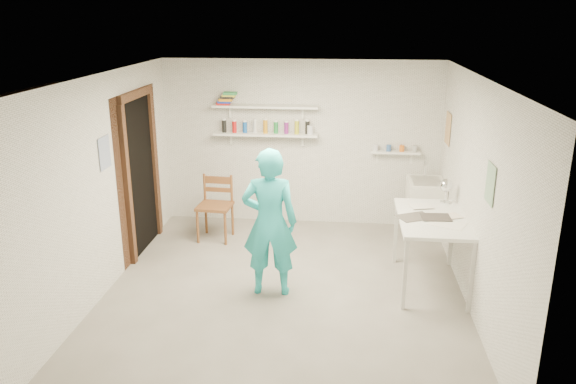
# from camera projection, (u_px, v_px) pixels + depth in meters

# --- Properties ---
(floor) EXTENTS (4.00, 4.50, 0.02)m
(floor) POSITION_uv_depth(u_px,v_px,m) (284.00, 291.00, 6.39)
(floor) COLOR slate
(floor) RESTS_ON ground
(ceiling) EXTENTS (4.00, 4.50, 0.02)m
(ceiling) POSITION_uv_depth(u_px,v_px,m) (284.00, 76.00, 5.65)
(ceiling) COLOR silver
(ceiling) RESTS_ON wall_back
(wall_back) EXTENTS (4.00, 0.02, 2.40)m
(wall_back) POSITION_uv_depth(u_px,v_px,m) (301.00, 143.00, 8.16)
(wall_back) COLOR silver
(wall_back) RESTS_ON ground
(wall_front) EXTENTS (4.00, 0.02, 2.40)m
(wall_front) POSITION_uv_depth(u_px,v_px,m) (249.00, 289.00, 3.88)
(wall_front) COLOR silver
(wall_front) RESTS_ON ground
(wall_left) EXTENTS (0.02, 4.50, 2.40)m
(wall_left) POSITION_uv_depth(u_px,v_px,m) (104.00, 184.00, 6.21)
(wall_left) COLOR silver
(wall_left) RESTS_ON ground
(wall_right) EXTENTS (0.02, 4.50, 2.40)m
(wall_right) POSITION_uv_depth(u_px,v_px,m) (476.00, 196.00, 5.82)
(wall_right) COLOR silver
(wall_right) RESTS_ON ground
(doorway_recess) EXTENTS (0.02, 0.90, 2.00)m
(doorway_recess) POSITION_uv_depth(u_px,v_px,m) (140.00, 176.00, 7.26)
(doorway_recess) COLOR black
(doorway_recess) RESTS_ON wall_left
(corridor_box) EXTENTS (1.40, 1.50, 2.10)m
(corridor_box) POSITION_uv_depth(u_px,v_px,m) (87.00, 170.00, 7.32)
(corridor_box) COLOR brown
(corridor_box) RESTS_ON ground
(door_lintel) EXTENTS (0.06, 1.05, 0.10)m
(door_lintel) POSITION_uv_depth(u_px,v_px,m) (135.00, 94.00, 6.94)
(door_lintel) COLOR brown
(door_lintel) RESTS_ON wall_left
(door_jamb_near) EXTENTS (0.06, 0.10, 2.00)m
(door_jamb_near) POSITION_uv_depth(u_px,v_px,m) (128.00, 187.00, 6.79)
(door_jamb_near) COLOR brown
(door_jamb_near) RESTS_ON ground
(door_jamb_far) EXTENTS (0.06, 0.10, 2.00)m
(door_jamb_far) POSITION_uv_depth(u_px,v_px,m) (155.00, 166.00, 7.74)
(door_jamb_far) COLOR brown
(door_jamb_far) RESTS_ON ground
(shelf_lower) EXTENTS (1.50, 0.22, 0.03)m
(shelf_lower) POSITION_uv_depth(u_px,v_px,m) (266.00, 134.00, 8.04)
(shelf_lower) COLOR white
(shelf_lower) RESTS_ON wall_back
(shelf_upper) EXTENTS (1.50, 0.22, 0.03)m
(shelf_upper) POSITION_uv_depth(u_px,v_px,m) (265.00, 106.00, 7.91)
(shelf_upper) COLOR white
(shelf_upper) RESTS_ON wall_back
(ledge_shelf) EXTENTS (0.70, 0.14, 0.03)m
(ledge_shelf) POSITION_uv_depth(u_px,v_px,m) (395.00, 152.00, 7.97)
(ledge_shelf) COLOR white
(ledge_shelf) RESTS_ON wall_back
(poster_left) EXTENTS (0.01, 0.28, 0.36)m
(poster_left) POSITION_uv_depth(u_px,v_px,m) (105.00, 153.00, 6.15)
(poster_left) COLOR #334C7F
(poster_left) RESTS_ON wall_left
(poster_right_a) EXTENTS (0.01, 0.34, 0.42)m
(poster_right_a) POSITION_uv_depth(u_px,v_px,m) (448.00, 129.00, 7.42)
(poster_right_a) COLOR #995933
(poster_right_a) RESTS_ON wall_right
(poster_right_b) EXTENTS (0.01, 0.30, 0.38)m
(poster_right_b) POSITION_uv_depth(u_px,v_px,m) (490.00, 184.00, 5.21)
(poster_right_b) COLOR #3F724C
(poster_right_b) RESTS_ON wall_right
(belfast_sink) EXTENTS (0.48, 0.60, 0.30)m
(belfast_sink) POSITION_uv_depth(u_px,v_px,m) (426.00, 191.00, 7.61)
(belfast_sink) COLOR white
(belfast_sink) RESTS_ON wall_right
(man) EXTENTS (0.63, 0.43, 1.67)m
(man) POSITION_uv_depth(u_px,v_px,m) (270.00, 223.00, 6.11)
(man) COLOR #26B9BE
(man) RESTS_ON ground
(wall_clock) EXTENTS (0.30, 0.05, 0.30)m
(wall_clock) POSITION_uv_depth(u_px,v_px,m) (273.00, 192.00, 6.23)
(wall_clock) COLOR #CAB78A
(wall_clock) RESTS_ON man
(wooden_chair) EXTENTS (0.48, 0.46, 0.96)m
(wooden_chair) POSITION_uv_depth(u_px,v_px,m) (215.00, 206.00, 7.69)
(wooden_chair) COLOR brown
(wooden_chair) RESTS_ON ground
(work_table) EXTENTS (0.76, 1.26, 0.84)m
(work_table) POSITION_uv_depth(u_px,v_px,m) (430.00, 252.00, 6.38)
(work_table) COLOR silver
(work_table) RESTS_ON ground
(desk_lamp) EXTENTS (0.16, 0.16, 0.16)m
(desk_lamp) POSITION_uv_depth(u_px,v_px,m) (446.00, 185.00, 6.65)
(desk_lamp) COLOR silver
(desk_lamp) RESTS_ON work_table
(spray_cans) EXTENTS (1.31, 0.06, 0.17)m
(spray_cans) POSITION_uv_depth(u_px,v_px,m) (265.00, 127.00, 8.01)
(spray_cans) COLOR black
(spray_cans) RESTS_ON shelf_lower
(book_stack) EXTENTS (0.28, 0.14, 0.17)m
(book_stack) POSITION_uv_depth(u_px,v_px,m) (227.00, 99.00, 7.94)
(book_stack) COLOR red
(book_stack) RESTS_ON shelf_upper
(ledge_pots) EXTENTS (0.48, 0.07, 0.09)m
(ledge_pots) POSITION_uv_depth(u_px,v_px,m) (395.00, 148.00, 7.95)
(ledge_pots) COLOR silver
(ledge_pots) RESTS_ON ledge_shelf
(papers) EXTENTS (0.30, 0.22, 0.02)m
(papers) POSITION_uv_depth(u_px,v_px,m) (433.00, 216.00, 6.25)
(papers) COLOR silver
(papers) RESTS_ON work_table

